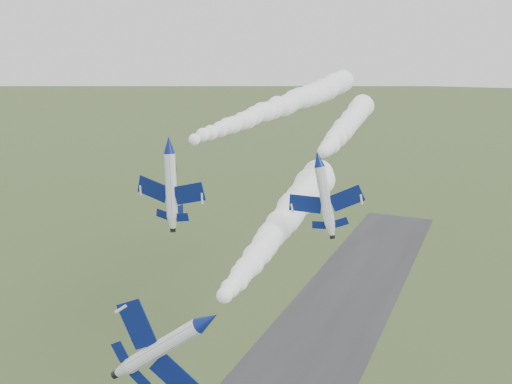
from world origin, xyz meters
TOP-DOWN VIEW (x-y plane):
  - jet_lead at (7.46, -6.79)m, footprint 7.39×14.38m
  - smoke_trail_jet_lead at (3.66, 24.99)m, footprint 15.71×57.29m
  - jet_pair_left at (-11.35, 17.03)m, footprint 11.96×14.27m
  - smoke_trail_jet_pair_left at (-8.69, 57.68)m, footprint 12.37×74.71m
  - jet_pair_right at (10.88, 17.31)m, footprint 9.80×11.85m
  - smoke_trail_jet_pair_right at (6.55, 49.57)m, footprint 12.85×59.54m

SIDE VIEW (x-z plane):
  - jet_lead at x=7.46m, z-range 30.40..40.11m
  - smoke_trail_jet_lead at x=3.66m, z-range 33.49..39.44m
  - jet_pair_right at x=10.88m, z-range 45.85..49.22m
  - jet_pair_left at x=-11.35m, z-range 46.20..49.71m
  - smoke_trail_jet_pair_right at x=6.55m, z-range 45.80..50.64m
  - smoke_trail_jet_pair_left at x=-8.69m, z-range 47.60..53.31m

